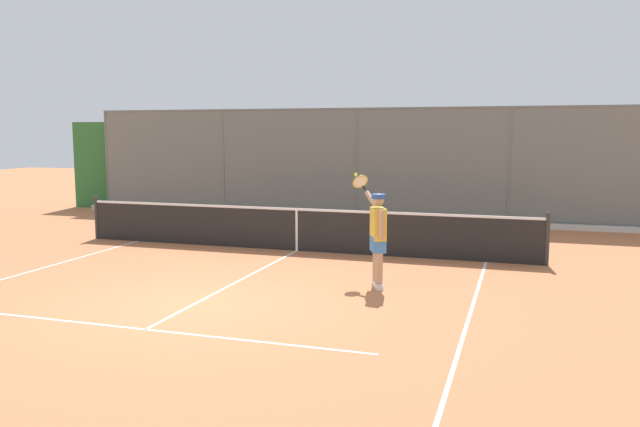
# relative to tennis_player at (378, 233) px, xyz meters

# --- Properties ---
(ground_plane) EXTENTS (60.00, 60.00, 0.00)m
(ground_plane) POSITION_rel_tennis_player_xyz_m (2.45, 2.01, -0.94)
(ground_plane) COLOR #B76B42
(court_line_markings) EXTENTS (8.29, 11.03, 0.01)m
(court_line_markings) POSITION_rel_tennis_player_xyz_m (2.45, 3.55, -0.94)
(court_line_markings) COLOR white
(court_line_markings) RESTS_ON ground
(fence_backdrop) EXTENTS (20.57, 1.37, 3.35)m
(fence_backdrop) POSITION_rel_tennis_player_xyz_m (2.45, -8.68, 0.54)
(fence_backdrop) COLOR slate
(fence_backdrop) RESTS_ON ground
(tennis_net) EXTENTS (10.66, 0.09, 1.07)m
(tennis_net) POSITION_rel_tennis_player_xyz_m (2.45, -2.75, -0.45)
(tennis_net) COLOR #2D2D2D
(tennis_net) RESTS_ON ground
(tennis_player) EXTENTS (0.85, 1.17, 1.91)m
(tennis_player) POSITION_rel_tennis_player_xyz_m (0.00, 0.00, 0.00)
(tennis_player) COLOR silver
(tennis_player) RESTS_ON ground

